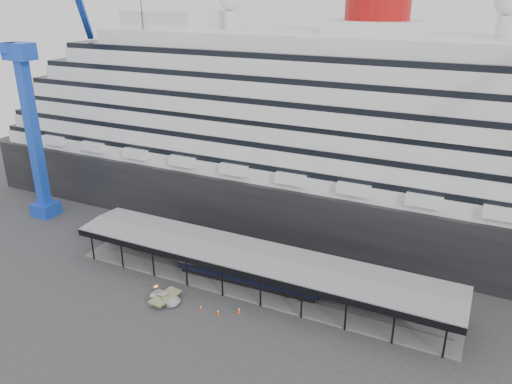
{
  "coord_description": "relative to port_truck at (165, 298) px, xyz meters",
  "views": [
    {
      "loc": [
        26.83,
        -49.78,
        38.84
      ],
      "look_at": [
        -1.21,
        8.0,
        13.13
      ],
      "focal_mm": 35.0,
      "sensor_mm": 36.0,
      "label": 1
    }
  ],
  "objects": [
    {
      "name": "port_truck",
      "position": [
        0.0,
        0.0,
        0.0
      ],
      "size": [
        4.6,
        2.52,
        1.22
      ],
      "primitive_type": "imported",
      "rotation": [
        0.0,
        0.0,
        1.45
      ],
      "color": "white",
      "rests_on": "ground"
    },
    {
      "name": "traffic_cone_right",
      "position": [
        10.11,
        2.15,
        -0.23
      ],
      "size": [
        0.5,
        0.5,
        0.78
      ],
      "rotation": [
        0.0,
        0.0,
        0.32
      ],
      "color": "#F8450D",
      "rests_on": "ground"
    },
    {
      "name": "crane_blue",
      "position": [
        -35.99,
        14.37,
        19.35
      ],
      "size": [
        22.63,
        19.19,
        47.6
      ],
      "color": "blue",
      "rests_on": "ground"
    },
    {
      "name": "traffic_cone_left",
      "position": [
        7.86,
        0.61,
        -0.23
      ],
      "size": [
        0.47,
        0.47,
        0.76
      ],
      "rotation": [
        0.0,
        0.0,
        0.23
      ],
      "color": "#D13F0B",
      "rests_on": "ground"
    },
    {
      "name": "traffic_cone_mid",
      "position": [
        5.27,
        0.52,
        -0.26
      ],
      "size": [
        0.47,
        0.47,
        0.71
      ],
      "rotation": [
        0.0,
        0.0,
        -0.36
      ],
      "color": "red",
      "rests_on": "ground"
    },
    {
      "name": "cruise_ship",
      "position": [
        9.17,
        35.75,
        17.74
      ],
      "size": [
        130.0,
        30.0,
        43.9
      ],
      "color": "black",
      "rests_on": "ground"
    },
    {
      "name": "ground",
      "position": [
        9.12,
        3.75,
        -0.61
      ],
      "size": [
        200.0,
        200.0,
        0.0
      ],
      "primitive_type": "plane",
      "color": "#353537",
      "rests_on": "ground"
    },
    {
      "name": "pullman_carriage",
      "position": [
        8.07,
        8.75,
        1.96
      ],
      "size": [
        21.63,
        3.59,
        21.15
      ],
      "rotation": [
        0.0,
        0.0,
        0.04
      ],
      "color": "black",
      "rests_on": "ground"
    },
    {
      "name": "platform_canopy",
      "position": [
        9.12,
        8.75,
        1.75
      ],
      "size": [
        56.0,
        9.18,
        5.3
      ],
      "color": "slate",
      "rests_on": "ground"
    }
  ]
}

